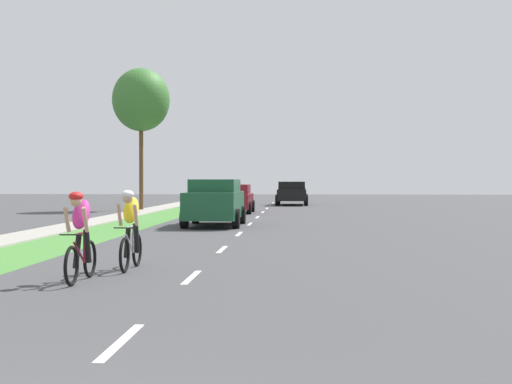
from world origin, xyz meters
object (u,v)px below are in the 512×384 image
at_px(sedan_maroon, 234,199).
at_px(pickup_black, 292,193).
at_px(cyclist_lead, 80,235).
at_px(cyclist_trailing, 131,229).
at_px(suv_dark_green, 215,201).
at_px(street_tree_far, 141,100).

bearing_deg(sedan_maroon, pickup_black, 75.99).
xyz_separation_m(cyclist_lead, cyclist_trailing, (0.47, 1.69, 0.00)).
bearing_deg(pickup_black, sedan_maroon, -104.01).
relative_size(cyclist_trailing, suv_dark_green, 0.37).
distance_m(cyclist_trailing, suv_dark_green, 13.17).
xyz_separation_m(cyclist_trailing, suv_dark_green, (0.10, 13.17, 0.14)).
bearing_deg(street_tree_far, suv_dark_green, -66.06).
relative_size(suv_dark_green, street_tree_far, 0.57).
xyz_separation_m(cyclist_lead, suv_dark_green, (0.57, 14.86, 0.14)).
height_order(cyclist_lead, cyclist_trailing, same).
bearing_deg(cyclist_lead, suv_dark_green, 87.80).
height_order(pickup_black, street_tree_far, street_tree_far).
xyz_separation_m(cyclist_trailing, sedan_maroon, (-0.10, 23.55, -0.04)).
distance_m(cyclist_lead, sedan_maroon, 25.24).
relative_size(cyclist_trailing, street_tree_far, 0.21).
xyz_separation_m(sedan_maroon, street_tree_far, (-5.68, 2.85, 5.60)).
bearing_deg(cyclist_trailing, cyclist_lead, -105.67).
bearing_deg(cyclist_lead, pickup_black, 84.87).
bearing_deg(pickup_black, cyclist_lead, -95.13).
bearing_deg(suv_dark_green, cyclist_trailing, -90.42).
distance_m(suv_dark_green, sedan_maroon, 10.38).
bearing_deg(cyclist_lead, cyclist_trailing, 74.33).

